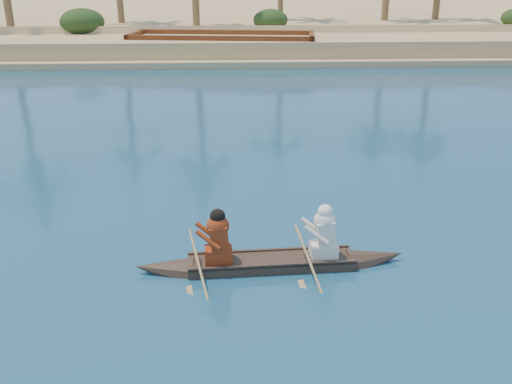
{
  "coord_description": "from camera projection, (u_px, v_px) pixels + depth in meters",
  "views": [
    {
      "loc": [
        -1.09,
        -9.78,
        5.13
      ],
      "look_at": [
        -0.59,
        0.65,
        1.05
      ],
      "focal_mm": 40.0,
      "sensor_mm": 36.0,
      "label": 1
    }
  ],
  "objects": [
    {
      "name": "ground",
      "position": [
        288.0,
        254.0,
        11.01
      ],
      "size": [
        160.0,
        160.0,
        0.0
      ],
      "primitive_type": "plane",
      "color": "#0A2946",
      "rests_on": "ground"
    },
    {
      "name": "sandy_embankment",
      "position": [
        239.0,
        21.0,
        54.44
      ],
      "size": [
        150.0,
        51.0,
        1.5
      ],
      "color": "tan",
      "rests_on": "ground"
    },
    {
      "name": "barge_mid",
      "position": [
        222.0,
        48.0,
        34.75
      ],
      "size": [
        11.47,
        5.1,
        1.85
      ],
      "rotation": [
        0.0,
        0.0,
        -0.13
      ],
      "color": "brown",
      "rests_on": "ground"
    },
    {
      "name": "shrub_cluster",
      "position": [
        243.0,
        30.0,
        39.88
      ],
      "size": [
        100.0,
        6.0,
        2.4
      ],
      "primitive_type": null,
      "color": "#1A3312",
      "rests_on": "ground"
    },
    {
      "name": "canoe",
      "position": [
        271.0,
        254.0,
        10.45
      ],
      "size": [
        5.03,
        0.94,
        1.38
      ],
      "rotation": [
        0.0,
        0.0,
        0.06
      ],
      "color": "#3E2C21",
      "rests_on": "ground"
    }
  ]
}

